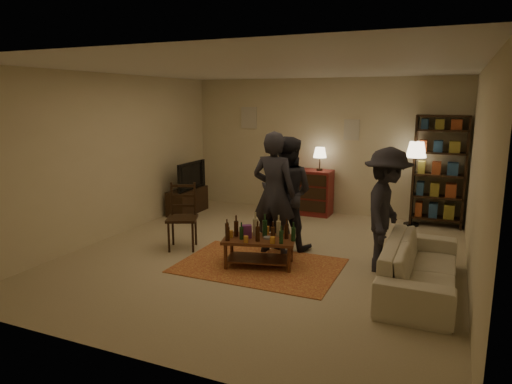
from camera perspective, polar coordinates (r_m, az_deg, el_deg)
The scene contains 13 objects.
floor at distance 6.85m, azimuth 1.07°, elevation -7.98°, with size 6.00×6.00×0.00m, color #C6B793.
room_shell at distance 9.48m, azimuth 4.41°, elevation 8.63°, with size 6.00×6.00×6.00m.
rug at distance 6.45m, azimuth 0.40°, elevation -9.17°, with size 2.20×1.50×0.01m, color maroon.
coffee_table at distance 6.34m, azimuth 0.39°, elevation -6.02°, with size 1.09×0.77×0.74m.
dining_chair at distance 7.17m, azimuth -9.17°, elevation -2.66°, with size 0.59×0.59×1.04m.
tv_stand at distance 9.38m, azimuth -8.56°, elevation -0.30°, with size 0.40×1.00×1.06m.
dresser at distance 9.26m, azimuth 6.41°, elevation 0.17°, with size 1.00×0.50×1.36m.
bookshelf at distance 8.84m, azimuth 21.91°, elevation 2.54°, with size 0.90×0.34×2.02m.
floor_lamp at distance 8.70m, azimuth 19.37°, elevation 4.35°, with size 0.36×0.36×1.54m.
sofa at distance 5.92m, azimuth 19.84°, elevation -8.76°, with size 2.08×0.81×0.61m, color beige.
person_left at distance 6.73m, azimuth 2.27°, elevation -0.21°, with size 0.67×0.44×1.84m, color #25242C.
person_right at distance 7.03m, azimuth 3.83°, elevation -0.13°, with size 0.84×0.66×1.74m, color #25252C.
person_by_sofa at distance 6.30m, azimuth 15.97°, elevation -2.21°, with size 1.08×0.62×1.68m, color #232229.
Camera 1 is at (2.46, -5.97, 2.28)m, focal length 32.00 mm.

